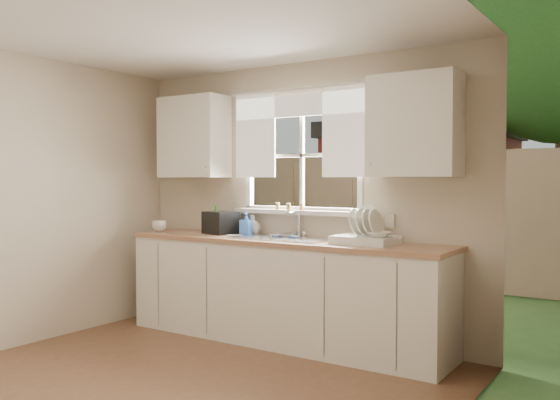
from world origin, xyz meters
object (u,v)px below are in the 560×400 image
Objects in this scene: cup at (159,226)px; black_appliance at (221,223)px; soap_bottle_a at (216,219)px; dish_rack at (366,235)px.

cup is 0.68m from black_appliance.
black_appliance is (0.66, 0.15, 0.05)m from cup.
soap_bottle_a is at bearing 20.19° from cup.
dish_rack is 1.53m from black_appliance.
black_appliance reaches higher than cup.
soap_bottle_a is at bearing 159.17° from black_appliance.
soap_bottle_a is 1.90× the size of cup.
black_appliance is (-1.53, 0.03, 0.04)m from dish_rack.
cup is at bearing -137.91° from soap_bottle_a.
soap_bottle_a is 0.19m from black_appliance.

